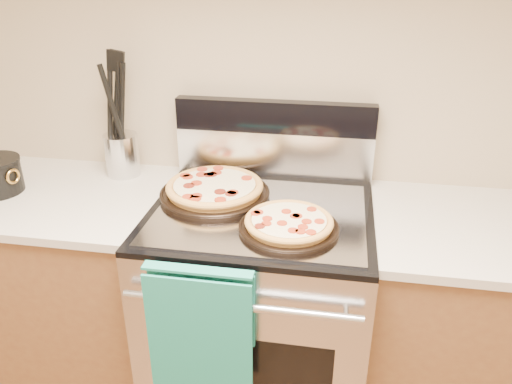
% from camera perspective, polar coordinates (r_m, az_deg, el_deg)
% --- Properties ---
extents(wall_back, '(4.00, 0.00, 4.00)m').
position_cam_1_polar(wall_back, '(1.90, 2.40, 14.45)').
color(wall_back, tan).
rests_on(wall_back, ground).
extents(range_body, '(0.76, 0.68, 0.90)m').
position_cam_1_polar(range_body, '(1.97, 0.52, -14.31)').
color(range_body, '#B7B7BC').
rests_on(range_body, ground).
extents(cooktop, '(0.76, 0.68, 0.02)m').
position_cam_1_polar(cooktop, '(1.71, 0.58, -2.37)').
color(cooktop, black).
rests_on(cooktop, range_body).
extents(backsplash_lower, '(0.76, 0.06, 0.18)m').
position_cam_1_polar(backsplash_lower, '(1.95, 2.07, 4.39)').
color(backsplash_lower, silver).
rests_on(backsplash_lower, cooktop).
extents(backsplash_upper, '(0.76, 0.06, 0.12)m').
position_cam_1_polar(backsplash_upper, '(1.91, 2.14, 8.61)').
color(backsplash_upper, black).
rests_on(backsplash_upper, backsplash_lower).
extents(oven_handle, '(0.70, 0.03, 0.03)m').
position_cam_1_polar(oven_handle, '(1.46, -1.86, -12.95)').
color(oven_handle, silver).
rests_on(oven_handle, range_body).
extents(dish_towel, '(0.32, 0.05, 0.42)m').
position_cam_1_polar(dish_towel, '(1.55, -6.32, -15.31)').
color(dish_towel, '#1A8276').
rests_on(dish_towel, oven_handle).
extents(foil_sheet, '(0.70, 0.55, 0.01)m').
position_cam_1_polar(foil_sheet, '(1.68, 0.42, -2.45)').
color(foil_sheet, gray).
rests_on(foil_sheet, cooktop).
extents(cabinet_left, '(1.00, 0.62, 0.88)m').
position_cam_1_polar(cabinet_left, '(2.28, -22.14, -10.61)').
color(cabinet_left, brown).
rests_on(cabinet_left, ground).
extents(countertop_left, '(1.02, 0.64, 0.03)m').
position_cam_1_polar(countertop_left, '(2.06, -24.17, -0.23)').
color(countertop_left, beige).
rests_on(countertop_left, cabinet_left).
extents(cabinet_right, '(1.00, 0.62, 0.88)m').
position_cam_1_polar(cabinet_right, '(2.09, 26.24, -15.22)').
color(cabinet_right, brown).
rests_on(cabinet_right, ground).
extents(pepperoni_pizza_back, '(0.50, 0.50, 0.05)m').
position_cam_1_polar(pepperoni_pizza_back, '(1.79, -4.74, 0.30)').
color(pepperoni_pizza_back, '#BD8739').
rests_on(pepperoni_pizza_back, foil_sheet).
extents(pepperoni_pizza_front, '(0.40, 0.40, 0.04)m').
position_cam_1_polar(pepperoni_pizza_front, '(1.57, 3.78, -3.65)').
color(pepperoni_pizza_front, '#BD8739').
rests_on(pepperoni_pizza_front, foil_sheet).
extents(utensil_crock, '(0.16, 0.16, 0.17)m').
position_cam_1_polar(utensil_crock, '(2.06, -15.03, 4.15)').
color(utensil_crock, silver).
rests_on(utensil_crock, countertop_left).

